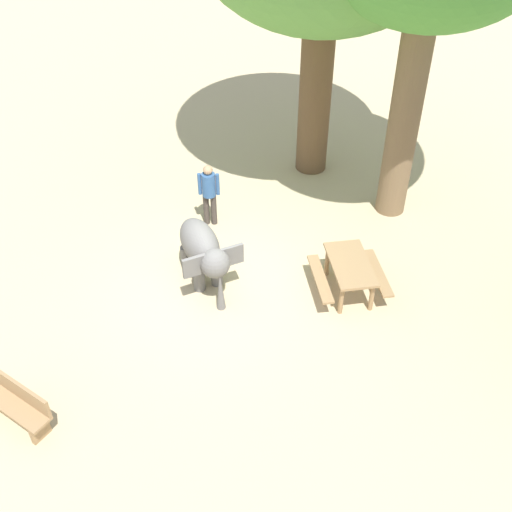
% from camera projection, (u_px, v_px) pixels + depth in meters
% --- Properties ---
extents(ground_plane, '(60.00, 60.00, 0.00)m').
position_uv_depth(ground_plane, '(220.00, 284.00, 13.33)').
color(ground_plane, tan).
extents(elephant, '(1.85, 1.70, 1.34)m').
position_uv_depth(elephant, '(203.00, 250.00, 12.87)').
color(elephant, slate).
rests_on(elephant, ground_plane).
extents(person_handler, '(0.32, 0.51, 1.62)m').
position_uv_depth(person_handler, '(209.00, 191.00, 14.43)').
color(person_handler, '#3F3833').
rests_on(person_handler, ground_plane).
extents(wooden_bench, '(0.96, 1.44, 0.88)m').
position_uv_depth(wooden_bench, '(18.00, 403.00, 10.36)').
color(wooden_bench, '#9E7A51').
rests_on(wooden_bench, ground_plane).
extents(picnic_table_near, '(1.87, 1.86, 0.78)m').
position_uv_depth(picnic_table_near, '(350.00, 270.00, 12.79)').
color(picnic_table_near, '#9E7A51').
rests_on(picnic_table_near, ground_plane).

